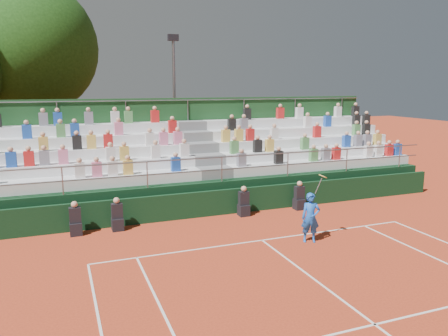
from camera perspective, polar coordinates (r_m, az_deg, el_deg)
name	(u,v)px	position (r m, az deg, el deg)	size (l,w,h in m)	color
ground	(262,240)	(14.59, 5.00, -9.40)	(90.00, 90.00, 0.00)	#BD3E1F
courtside_wall	(227,202)	(17.23, 0.36, -4.42)	(20.00, 0.15, 1.00)	black
line_officials	(191,209)	(16.33, -4.35, -5.41)	(9.09, 0.40, 1.19)	black
grandstand	(201,172)	(20.07, -3.02, -0.55)	(20.00, 5.20, 4.40)	black
tennis_player	(311,217)	(14.44, 11.25, -6.35)	(0.88, 0.58, 2.22)	blue
tree_east	(29,48)	(26.94, -24.12, 14.17)	(7.37, 7.37, 10.72)	#3D2A16
floodlight_mast	(174,93)	(25.36, -6.51, 9.70)	(0.60, 0.25, 7.78)	gray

